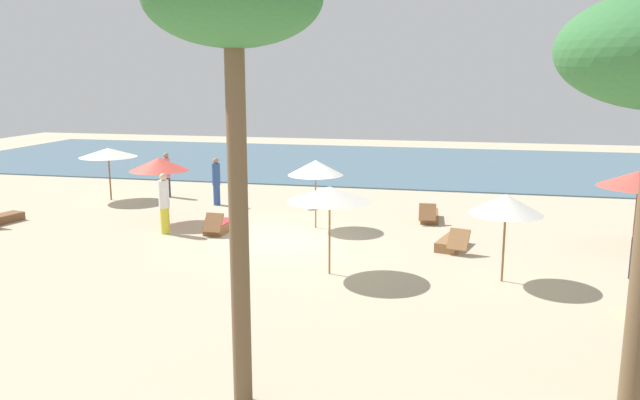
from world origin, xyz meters
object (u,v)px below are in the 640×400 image
object	(u,v)px
umbrella_1	(316,168)
lounger_2	(429,216)
umbrella_4	(330,194)
lounger_0	(220,226)
umbrella_2	(159,164)
person_1	(638,273)
umbrella_0	(506,204)
umbrella_3	(639,179)
person_0	(167,174)
person_2	(164,203)
umbrella_5	(108,153)
person_3	(216,181)
lounger_1	(452,243)
surfboard	(330,205)
palm_1	(233,10)

from	to	relation	value
umbrella_1	lounger_2	distance (m)	4.45
umbrella_4	lounger_0	xyz separation A→B (m)	(-4.31, 3.50, -1.89)
lounger_2	umbrella_2	bearing A→B (deg)	-166.04
umbrella_2	person_1	size ratio (longest dim) A/B	1.17
umbrella_0	umbrella_1	size ratio (longest dim) A/B	0.96
umbrella_3	person_0	xyz separation A→B (m)	(-16.65, 4.40, -1.12)
umbrella_1	umbrella_3	world-z (taller)	umbrella_3
umbrella_1	umbrella_2	size ratio (longest dim) A/B	1.01
umbrella_2	person_0	size ratio (longest dim) A/B	1.21
lounger_2	person_2	xyz separation A→B (m)	(-8.08, -3.64, 0.82)
umbrella_0	umbrella_3	world-z (taller)	umbrella_3
umbrella_5	person_2	bearing A→B (deg)	-44.53
umbrella_1	person_3	world-z (taller)	umbrella_1
person_1	person_2	world-z (taller)	person_2
umbrella_3	umbrella_5	size ratio (longest dim) A/B	1.02
umbrella_2	umbrella_3	size ratio (longest dim) A/B	0.97
lounger_2	umbrella_1	bearing A→B (deg)	-152.38
lounger_2	person_1	bearing A→B (deg)	-59.89
umbrella_2	umbrella_3	xyz separation A→B (m)	(14.82, -0.20, 0.06)
umbrella_5	lounger_1	world-z (taller)	umbrella_5
person_3	umbrella_2	bearing A→B (deg)	-104.06
umbrella_5	person_1	distance (m)	19.45
umbrella_0	lounger_0	size ratio (longest dim) A/B	1.29
person_1	person_3	xyz separation A→B (m)	(-12.76, 8.85, -0.02)
umbrella_4	umbrella_5	world-z (taller)	umbrella_4
umbrella_2	surfboard	distance (m)	6.63
person_0	person_2	world-z (taller)	person_2
umbrella_0	person_3	xyz separation A→B (m)	(-10.21, 7.06, -0.98)
person_0	palm_1	size ratio (longest dim) A/B	0.27
umbrella_0	person_0	size ratio (longest dim) A/B	1.18
lounger_0	lounger_2	world-z (taller)	lounger_0
umbrella_0	lounger_2	size ratio (longest dim) A/B	1.26
umbrella_0	umbrella_4	xyz separation A→B (m)	(-4.22, -0.35, 0.14)
umbrella_1	umbrella_3	xyz separation A→B (m)	(9.50, -0.54, 0.06)
person_3	lounger_2	bearing A→B (deg)	-6.16
umbrella_5	person_2	size ratio (longest dim) A/B	1.16
lounger_1	lounger_2	xyz separation A→B (m)	(-0.84, 3.43, -0.00)
person_3	lounger_1	bearing A→B (deg)	-25.64
person_3	umbrella_0	bearing A→B (deg)	-34.66
lounger_2	person_1	size ratio (longest dim) A/B	0.90
umbrella_4	surfboard	size ratio (longest dim) A/B	1.08
person_3	surfboard	distance (m)	4.46
person_0	person_3	distance (m)	2.82
umbrella_5	lounger_2	xyz separation A→B (m)	(12.67, -0.88, -1.74)
umbrella_0	umbrella_4	world-z (taller)	umbrella_4
umbrella_1	surfboard	distance (m)	3.97
person_0	lounger_1	bearing A→B (deg)	-25.06
lounger_2	person_0	world-z (taller)	person_0
umbrella_3	lounger_2	xyz separation A→B (m)	(-5.91, 2.42, -1.89)
person_2	lounger_1	bearing A→B (deg)	1.30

